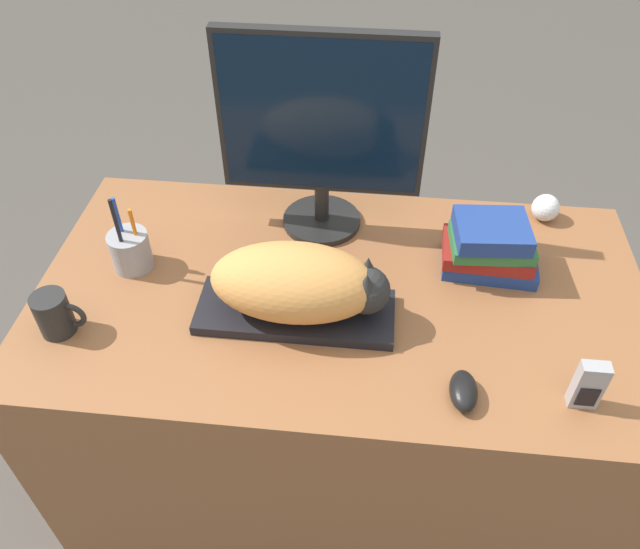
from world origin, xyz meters
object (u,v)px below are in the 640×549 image
cat (301,283)px  pen_cup (130,250)px  baseball (546,208)px  book_stack (490,247)px  computer_mouse (463,391)px  phone (588,385)px  coffee_mug (55,314)px  keyboard (295,312)px  monitor (322,126)px

cat → pen_cup: size_ratio=1.81×
pen_cup → baseball: 1.04m
baseball → book_stack: book_stack is taller
cat → computer_mouse: 0.39m
pen_cup → phone: 1.02m
coffee_mug → phone: 1.07m
pen_cup → phone: bearing=-16.5°
computer_mouse → pen_cup: (-0.76, 0.30, 0.03)m
computer_mouse → book_stack: bearing=78.7°
keyboard → pen_cup: size_ratio=2.06×
cat → baseball: cat is taller
computer_mouse → baseball: baseball is taller
pen_cup → cat: bearing=-16.2°
coffee_mug → baseball: size_ratio=1.55×
pen_cup → baseball: pen_cup is taller
baseball → phone: phone is taller
coffee_mug → baseball: 1.20m
computer_mouse → phone: bearing=2.6°
coffee_mug → book_stack: size_ratio=0.47×
phone → keyboard: bearing=163.6°
computer_mouse → phone: phone is taller
monitor → baseball: (0.57, 0.08, -0.25)m
keyboard → monitor: size_ratio=0.86×
keyboard → monitor: (0.02, 0.33, 0.27)m
cat → phone: bearing=-16.8°
monitor → book_stack: bearing=-17.6°
keyboard → baseball: bearing=34.6°
coffee_mug → pen_cup: (0.09, 0.22, 0.00)m
cat → monitor: monitor is taller
cat → book_stack: bearing=26.0°
computer_mouse → pen_cup: bearing=158.3°
monitor → coffee_mug: size_ratio=4.65×
pen_cup → computer_mouse: bearing=-21.7°
coffee_mug → pen_cup: bearing=67.3°
baseball → phone: (-0.02, -0.58, 0.02)m
computer_mouse → pen_cup: 0.81m
cat → monitor: 0.37m
keyboard → baseball: 0.72m
phone → book_stack: 0.40m
phone → book_stack: book_stack is taller
coffee_mug → baseball: coffee_mug is taller
keyboard → phone: size_ratio=3.77×
baseball → computer_mouse: bearing=-112.3°
baseball → book_stack: (-0.16, -0.21, 0.03)m
keyboard → computer_mouse: bearing=-27.1°
baseball → phone: bearing=-91.5°
coffee_mug → book_stack: book_stack is taller
cat → book_stack: 0.46m
keyboard → cat: size_ratio=1.14×
coffee_mug → baseball: (1.09, 0.50, -0.01)m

